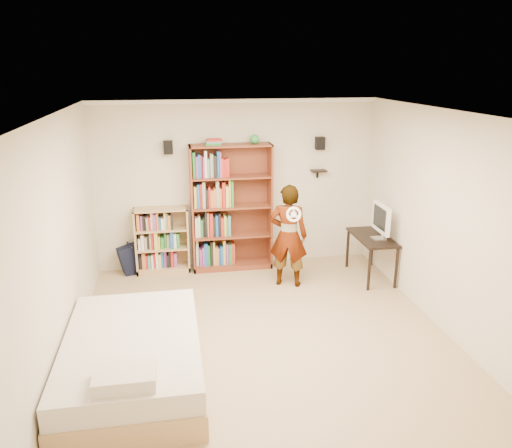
{
  "coord_description": "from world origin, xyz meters",
  "views": [
    {
      "loc": [
        -1.04,
        -5.3,
        3.19
      ],
      "look_at": [
        -0.01,
        0.6,
        1.28
      ],
      "focal_mm": 35.0,
      "sensor_mm": 36.0,
      "label": 1
    }
  ],
  "objects_px": {
    "low_bookshelf": "(162,240)",
    "computer_desk": "(371,257)",
    "daybed": "(133,353)",
    "person": "(288,236)",
    "tall_bookshelf": "(231,208)"
  },
  "relations": [
    {
      "from": "low_bookshelf",
      "to": "computer_desk",
      "type": "xyz_separation_m",
      "value": [
        3.21,
        -0.8,
        -0.19
      ]
    },
    {
      "from": "low_bookshelf",
      "to": "daybed",
      "type": "bearing_deg",
      "value": -95.93
    },
    {
      "from": "person",
      "to": "low_bookshelf",
      "type": "bearing_deg",
      "value": -3.56
    },
    {
      "from": "daybed",
      "to": "computer_desk",
      "type": "bearing_deg",
      "value": 31.19
    },
    {
      "from": "tall_bookshelf",
      "to": "low_bookshelf",
      "type": "bearing_deg",
      "value": 178.54
    },
    {
      "from": "low_bookshelf",
      "to": "daybed",
      "type": "relative_size",
      "value": 0.49
    },
    {
      "from": "computer_desk",
      "to": "person",
      "type": "height_order",
      "value": "person"
    },
    {
      "from": "low_bookshelf",
      "to": "computer_desk",
      "type": "distance_m",
      "value": 3.31
    },
    {
      "from": "person",
      "to": "computer_desk",
      "type": "bearing_deg",
      "value": -157.35
    },
    {
      "from": "low_bookshelf",
      "to": "person",
      "type": "xyz_separation_m",
      "value": [
        1.86,
        -0.84,
        0.25
      ]
    },
    {
      "from": "person",
      "to": "tall_bookshelf",
      "type": "bearing_deg",
      "value": -26.82
    },
    {
      "from": "low_bookshelf",
      "to": "computer_desk",
      "type": "height_order",
      "value": "low_bookshelf"
    },
    {
      "from": "tall_bookshelf",
      "to": "low_bookshelf",
      "type": "height_order",
      "value": "tall_bookshelf"
    },
    {
      "from": "tall_bookshelf",
      "to": "daybed",
      "type": "relative_size",
      "value": 0.94
    },
    {
      "from": "low_bookshelf",
      "to": "person",
      "type": "height_order",
      "value": "person"
    }
  ]
}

